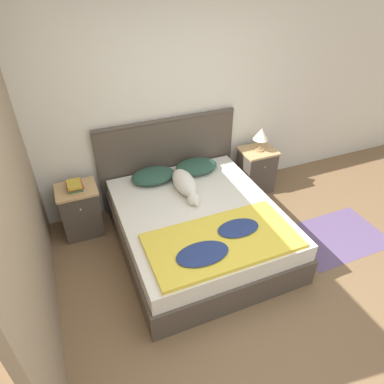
% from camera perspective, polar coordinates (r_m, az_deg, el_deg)
% --- Properties ---
extents(ground_plane, '(16.00, 16.00, 0.00)m').
position_cam_1_polar(ground_plane, '(3.34, 9.06, -20.46)').
color(ground_plane, brown).
extents(wall_back, '(9.00, 0.06, 2.55)m').
position_cam_1_polar(wall_back, '(4.10, -4.58, 14.27)').
color(wall_back, silver).
rests_on(wall_back, ground_plane).
extents(wall_side_left, '(0.06, 3.10, 2.55)m').
position_cam_1_polar(wall_side_left, '(2.99, -27.43, 1.58)').
color(wall_side_left, gray).
rests_on(wall_side_left, ground_plane).
extents(bed, '(1.67, 1.91, 0.50)m').
position_cam_1_polar(bed, '(3.78, 1.11, -5.96)').
color(bed, '#4C4238').
rests_on(bed, ground_plane).
extents(headboard, '(1.75, 0.06, 1.14)m').
position_cam_1_polar(headboard, '(4.33, -3.99, 5.48)').
color(headboard, '#4C4238').
rests_on(headboard, ground_plane).
extents(nightstand_left, '(0.44, 0.39, 0.61)m').
position_cam_1_polar(nightstand_left, '(4.12, -18.05, -2.93)').
color(nightstand_left, '#4C4238').
rests_on(nightstand_left, ground_plane).
extents(nightstand_right, '(0.44, 0.39, 0.61)m').
position_cam_1_polar(nightstand_right, '(4.72, 10.61, 3.64)').
color(nightstand_right, '#4C4238').
rests_on(nightstand_right, ground_plane).
extents(pillow_left, '(0.53, 0.37, 0.13)m').
position_cam_1_polar(pillow_left, '(4.06, -6.46, 2.72)').
color(pillow_left, '#284C3D').
rests_on(pillow_left, bed).
extents(pillow_right, '(0.53, 0.37, 0.13)m').
position_cam_1_polar(pillow_right, '(4.22, 0.73, 4.28)').
color(pillow_right, '#284C3D').
rests_on(pillow_right, bed).
extents(quilt, '(1.41, 0.73, 0.07)m').
position_cam_1_polar(quilt, '(3.23, 4.87, -8.18)').
color(quilt, yellow).
rests_on(quilt, bed).
extents(dog, '(0.23, 0.70, 0.22)m').
position_cam_1_polar(dog, '(3.82, -1.12, 1.31)').
color(dog, silver).
rests_on(dog, bed).
extents(book_stack, '(0.18, 0.21, 0.08)m').
position_cam_1_polar(book_stack, '(3.93, -18.98, 1.03)').
color(book_stack, '#337547').
rests_on(book_stack, nightstand_left).
extents(table_lamp, '(0.20, 0.20, 0.32)m').
position_cam_1_polar(table_lamp, '(4.46, 11.46, 9.36)').
color(table_lamp, '#9E7A4C').
rests_on(table_lamp, nightstand_right).
extents(rug, '(1.10, 0.75, 0.00)m').
position_cam_1_polar(rug, '(4.38, 22.91, -6.84)').
color(rug, '#604C75').
rests_on(rug, ground_plane).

